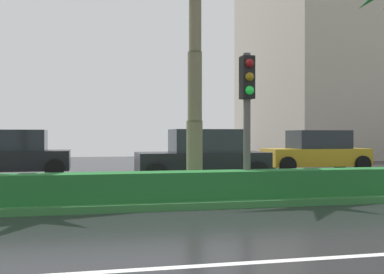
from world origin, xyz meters
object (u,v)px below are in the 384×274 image
Objects in this scene: traffic_signal_median_right at (247,98)px; car_in_traffic_second at (203,156)px; car_in_traffic_third at (316,152)px; car_in_traffic_leading at (10,154)px.

traffic_signal_median_right is 5.41m from car_in_traffic_second.
car_in_traffic_leading is at bearing -0.11° from car_in_traffic_third.
car_in_traffic_third is at bearing -151.95° from car_in_traffic_second.
car_in_traffic_third is (12.15, -0.02, 0.00)m from car_in_traffic_leading.
car_in_traffic_leading is at bearing -25.12° from car_in_traffic_second.
car_in_traffic_second and car_in_traffic_third have the same top height.
traffic_signal_median_right reaches higher than car_in_traffic_third.
car_in_traffic_leading is at bearing 127.06° from traffic_signal_median_right.
traffic_signal_median_right is at bearing 54.07° from car_in_traffic_third.
traffic_signal_median_right reaches higher than car_in_traffic_leading.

